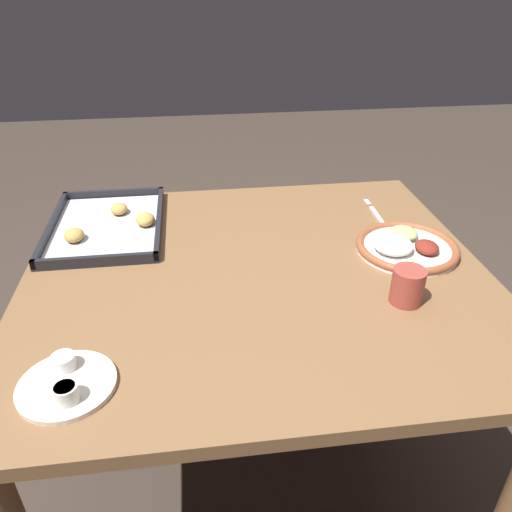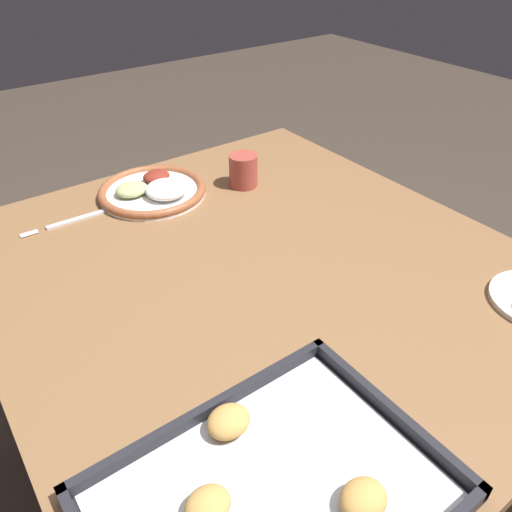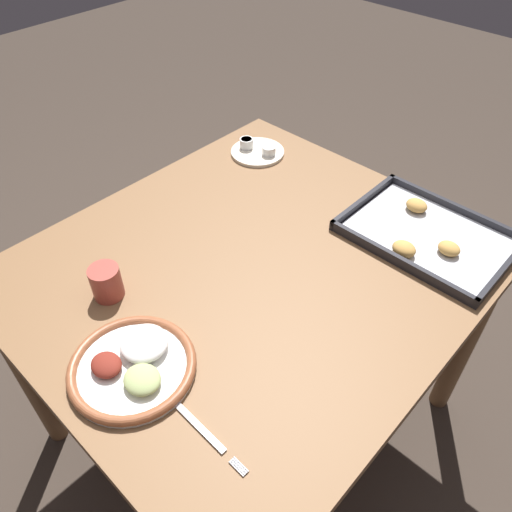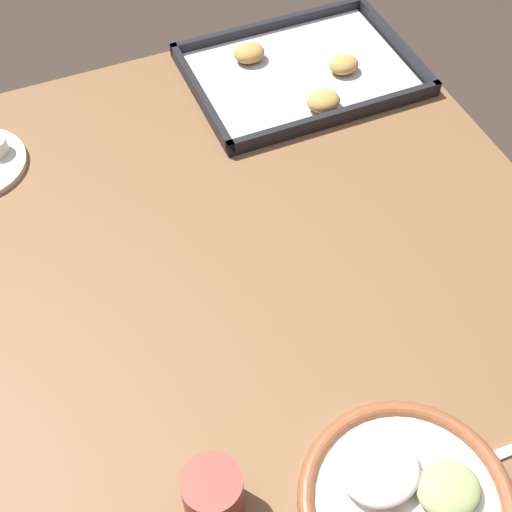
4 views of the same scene
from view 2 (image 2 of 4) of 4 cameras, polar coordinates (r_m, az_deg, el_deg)
ground_plane at (r=1.48m, az=0.38°, el=-24.07°), size 8.00×8.00×0.00m
dining_table at (r=1.00m, az=0.51°, el=-6.01°), size 0.95×1.06×0.72m
dinner_plate at (r=1.19m, az=-11.68°, el=7.37°), size 0.25×0.25×0.05m
fork at (r=1.14m, az=-19.57°, el=4.05°), size 0.22×0.02×0.00m
baking_tray at (r=0.63m, az=1.81°, el=-25.40°), size 0.40×0.29×0.04m
drinking_cup at (r=1.20m, az=-1.47°, el=9.74°), size 0.07×0.07×0.08m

